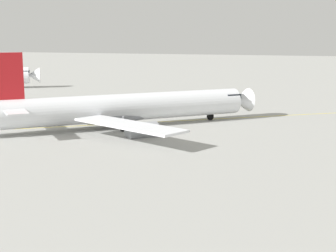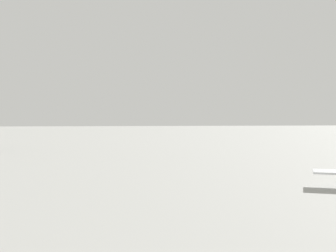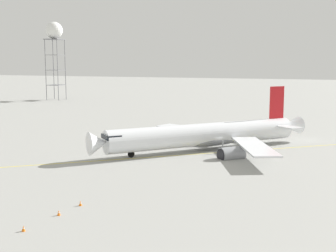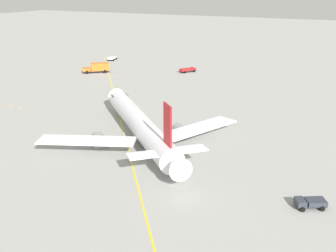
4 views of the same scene
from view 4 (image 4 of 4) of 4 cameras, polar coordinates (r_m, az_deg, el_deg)
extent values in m
plane|color=#9E9E99|center=(74.39, -4.23, -2.38)|extent=(600.00, 600.00, 0.00)
cylinder|color=white|center=(75.50, -3.88, 0.25)|extent=(28.50, 28.13, 3.92)
cone|color=white|center=(93.50, -6.91, 3.83)|extent=(4.75, 4.76, 3.72)
cone|color=white|center=(57.93, 1.10, -5.33)|extent=(5.19, 5.18, 3.33)
cube|color=black|center=(91.19, -6.64, 4.02)|extent=(4.05, 4.06, 0.70)
ellipsoid|color=gray|center=(74.20, -3.50, -0.96)|extent=(11.74, 11.64, 2.15)
cube|color=red|center=(59.44, -0.06, 0.18)|extent=(2.45, 2.42, 6.07)
cube|color=white|center=(60.02, -3.13, -3.97)|extent=(5.51, 5.54, 0.20)
cube|color=white|center=(62.00, 2.92, -3.19)|extent=(5.51, 5.54, 0.20)
cube|color=white|center=(70.77, -11.08, -1.95)|extent=(16.68, 10.23, 0.28)
cube|color=white|center=(75.69, 4.23, -0.25)|extent=(10.02, 16.72, 0.28)
cylinder|color=gray|center=(74.13, -9.44, -2.12)|extent=(4.66, 4.64, 2.49)
cylinder|color=black|center=(76.07, -9.70, -1.58)|extent=(1.59, 1.61, 2.11)
cylinder|color=gray|center=(77.73, 1.77, -0.86)|extent=(4.66, 4.64, 2.49)
cylinder|color=black|center=(79.58, 1.25, -0.38)|extent=(1.59, 1.61, 2.11)
cylinder|color=#9EA0A5|center=(88.69, -6.13, 2.02)|extent=(0.20, 0.20, 1.61)
cylinder|color=black|center=(88.92, -6.11, 1.53)|extent=(0.99, 0.99, 1.10)
cylinder|color=#9EA0A5|center=(73.61, -6.02, -1.54)|extent=(0.20, 0.20, 1.61)
cylinder|color=black|center=(73.89, -6.00, -2.12)|extent=(0.99, 0.99, 1.10)
cylinder|color=#9EA0A5|center=(75.22, -1.03, -0.98)|extent=(0.20, 0.20, 1.61)
cylinder|color=black|center=(75.49, -1.02, -1.55)|extent=(0.99, 0.99, 1.10)
cube|color=#232326|center=(136.19, -9.82, 7.47)|extent=(7.74, 7.03, 0.20)
cube|color=orange|center=(135.93, -11.11, 7.63)|extent=(3.39, 3.39, 1.00)
cube|color=black|center=(135.86, -11.58, 7.65)|extent=(1.38, 1.59, 0.56)
cube|color=orange|center=(136.03, -9.30, 8.04)|extent=(6.00, 5.62, 2.40)
cylinder|color=black|center=(134.88, -11.04, 7.24)|extent=(0.94, 0.86, 1.00)
cylinder|color=black|center=(137.24, -11.09, 7.43)|extent=(0.94, 0.86, 1.00)
cylinder|color=black|center=(135.23, -8.63, 7.40)|extent=(0.94, 0.86, 1.00)
cylinder|color=black|center=(137.59, -8.73, 7.60)|extent=(0.94, 0.86, 1.00)
cube|color=#232326|center=(158.54, -7.67, 9.12)|extent=(3.02, 5.13, 0.20)
cube|color=white|center=(160.04, -7.47, 9.36)|extent=(2.48, 1.95, 0.55)
cube|color=black|center=(160.61, -7.40, 9.42)|extent=(1.80, 0.54, 0.31)
cube|color=white|center=(157.70, -7.78, 9.23)|extent=(2.92, 3.62, 0.70)
cylinder|color=black|center=(160.49, -7.84, 9.20)|extent=(0.47, 0.84, 0.80)
cylinder|color=black|center=(159.76, -7.09, 9.18)|extent=(0.47, 0.84, 0.80)
cylinder|color=black|center=(157.51, -8.24, 9.00)|extent=(0.47, 0.84, 0.80)
cylinder|color=black|center=(156.76, -7.48, 8.98)|extent=(0.47, 0.84, 0.80)
cube|color=#232326|center=(56.54, 18.92, -10.17)|extent=(4.05, 3.27, 0.20)
cube|color=#2D333D|center=(55.85, 17.70, -9.88)|extent=(1.91, 2.16, 0.70)
cube|color=black|center=(55.64, 17.26, -9.83)|extent=(0.86, 1.37, 0.39)
cube|color=#2D333D|center=(56.60, 19.60, -9.76)|extent=(3.04, 2.83, 0.60)
cylinder|color=black|center=(55.36, 17.98, -10.83)|extent=(0.69, 0.57, 0.64)
cylinder|color=black|center=(56.85, 17.32, -9.93)|extent=(0.69, 0.57, 0.64)
cylinder|color=black|center=(56.31, 20.42, -10.59)|extent=(0.69, 0.57, 0.64)
cylinder|color=black|center=(57.78, 19.70, -9.72)|extent=(0.69, 0.57, 0.64)
cube|color=#232326|center=(135.18, 2.74, 7.58)|extent=(4.09, 5.61, 0.20)
cube|color=red|center=(136.24, 3.41, 7.84)|extent=(2.40, 2.35, 0.65)
cube|color=black|center=(136.66, 3.66, 7.91)|extent=(1.36, 0.82, 0.36)
cube|color=red|center=(134.55, 2.41, 7.73)|extent=(3.40, 4.12, 0.70)
cube|color=red|center=(136.16, 3.41, 8.02)|extent=(1.40, 1.15, 0.16)
cylinder|color=black|center=(137.05, 3.18, 7.69)|extent=(0.62, 0.80, 0.76)
cylinder|color=black|center=(135.63, 3.64, 7.56)|extent=(0.62, 0.80, 0.76)
cylinder|color=black|center=(134.89, 1.89, 7.53)|extent=(0.62, 0.80, 0.76)
cylinder|color=black|center=(133.45, 2.34, 7.40)|extent=(0.62, 0.80, 0.76)
cube|color=yellow|center=(74.97, -5.71, -2.24)|extent=(114.49, 148.37, 0.01)
cone|color=orange|center=(100.81, -19.57, 2.45)|extent=(0.36, 0.36, 0.55)
cylinder|color=white|center=(100.80, -19.57, 2.46)|extent=(0.22, 0.22, 0.06)
cone|color=orange|center=(103.64, -20.74, 2.74)|extent=(0.36, 0.36, 0.55)
cylinder|color=white|center=(103.63, -20.74, 2.76)|extent=(0.22, 0.22, 0.06)
camera|label=1|loc=(96.35, 42.18, 5.55)|focal=51.79mm
camera|label=2|loc=(133.12, -13.66, 11.30)|focal=47.94mm
camera|label=3|loc=(121.55, -43.83, 8.57)|focal=49.10mm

